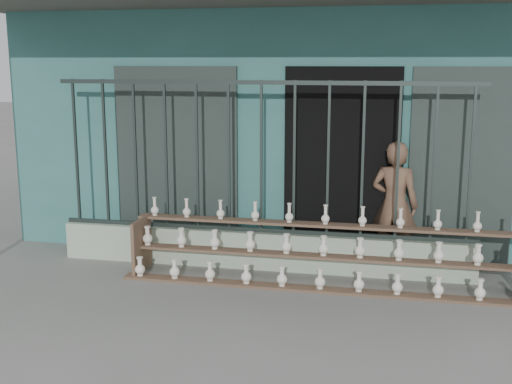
# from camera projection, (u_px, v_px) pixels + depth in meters

# --- Properties ---
(ground) EXTENTS (60.00, 60.00, 0.00)m
(ground) POSITION_uv_depth(u_px,v_px,m) (236.00, 307.00, 6.52)
(ground) COLOR slate
(workshop_building) EXTENTS (7.40, 6.60, 3.21)m
(workshop_building) POSITION_uv_depth(u_px,v_px,m) (298.00, 115.00, 10.26)
(workshop_building) COLOR #346E6A
(workshop_building) RESTS_ON ground
(parapet_wall) EXTENTS (5.00, 0.20, 0.45)m
(parapet_wall) POSITION_uv_depth(u_px,v_px,m) (261.00, 250.00, 7.72)
(parapet_wall) COLOR #ADC3A7
(parapet_wall) RESTS_ON ground
(security_fence) EXTENTS (5.00, 0.04, 1.80)m
(security_fence) POSITION_uv_depth(u_px,v_px,m) (261.00, 158.00, 7.50)
(security_fence) COLOR #283330
(security_fence) RESTS_ON parapet_wall
(shelf_rack) EXTENTS (4.50, 0.68, 0.85)m
(shelf_rack) POSITION_uv_depth(u_px,v_px,m) (323.00, 253.00, 7.14)
(shelf_rack) COLOR brown
(shelf_rack) RESTS_ON ground
(elderly_woman) EXTENTS (0.63, 0.49, 1.54)m
(elderly_woman) POSITION_uv_depth(u_px,v_px,m) (394.00, 205.00, 7.66)
(elderly_woman) COLOR brown
(elderly_woman) RESTS_ON ground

